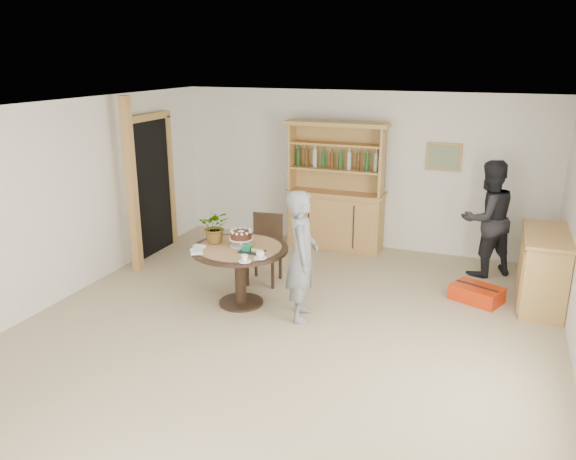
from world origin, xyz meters
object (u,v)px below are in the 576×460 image
(hutch, at_px, (336,206))
(red_suitcase, at_px, (477,294))
(teen_boy, at_px, (302,256))
(dining_table, at_px, (240,259))
(dining_chair, at_px, (266,244))
(adult_person, at_px, (487,219))
(sideboard, at_px, (543,269))

(hutch, relative_size, red_suitcase, 2.87)
(teen_boy, bearing_deg, dining_table, 66.76)
(dining_table, distance_m, dining_chair, 0.83)
(teen_boy, height_order, red_suitcase, teen_boy)
(red_suitcase, bearing_deg, dining_table, -134.04)
(teen_boy, distance_m, adult_person, 2.99)
(teen_boy, bearing_deg, sideboard, -78.59)
(dining_chair, bearing_deg, teen_boy, -52.39)
(teen_boy, bearing_deg, hutch, -8.82)
(adult_person, distance_m, red_suitcase, 1.25)
(sideboard, bearing_deg, teen_boy, -152.06)
(dining_chair, bearing_deg, red_suitcase, 1.32)
(hutch, distance_m, dining_chair, 1.81)
(hutch, height_order, dining_table, hutch)
(sideboard, xyz_separation_m, teen_boy, (-2.68, -1.42, 0.31))
(dining_table, height_order, red_suitcase, dining_table)
(sideboard, xyz_separation_m, dining_table, (-3.53, -1.32, 0.13))
(hutch, xyz_separation_m, dining_table, (-0.49, -2.56, -0.08))
(dining_table, bearing_deg, teen_boy, -6.71)
(dining_table, height_order, dining_chair, dining_chair)
(dining_chair, bearing_deg, hutch, 68.95)
(dining_chair, xyz_separation_m, red_suitcase, (2.79, 0.31, -0.43))
(red_suitcase, bearing_deg, adult_person, 112.59)
(teen_boy, relative_size, adult_person, 0.94)
(dining_chair, distance_m, teen_boy, 1.29)
(hutch, height_order, teen_boy, hutch)
(dining_chair, bearing_deg, adult_person, 20.17)
(dining_table, relative_size, dining_chair, 1.27)
(adult_person, bearing_deg, sideboard, 92.35)
(sideboard, relative_size, dining_table, 1.05)
(teen_boy, relative_size, red_suitcase, 2.20)
(sideboard, height_order, dining_chair, dining_chair)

